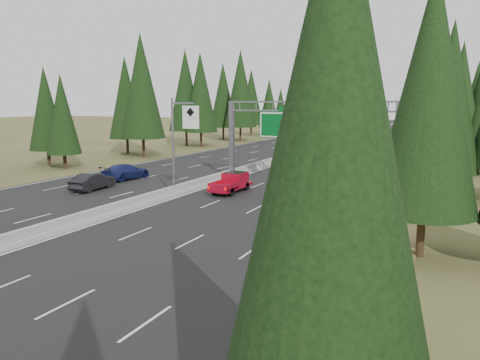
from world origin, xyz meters
TOP-DOWN VIEW (x-y plane):
  - road at (0.00, 80.00)m, footprint 32.00×260.00m
  - shoulder_right at (17.80, 80.00)m, footprint 3.60×260.00m
  - shoulder_left at (-17.80, 80.00)m, footprint 3.60×260.00m
  - median_barrier at (0.00, 80.00)m, footprint 0.70×260.00m
  - sign_gantry at (8.92, 34.88)m, footprint 16.75×0.98m
  - hov_sign_pole at (0.58, 24.97)m, footprint 2.80×0.50m
  - tree_row_right at (21.77, 76.33)m, footprint 12.17×240.37m
  - tree_row_left at (-21.94, 75.00)m, footprint 11.96×240.86m
  - silver_minivan at (13.38, 23.30)m, footprint 3.35×6.59m
  - red_pickup at (3.55, 28.85)m, footprint 1.82×5.10m
  - car_ahead_green at (7.24, 40.94)m, footprint 1.90×4.17m
  - car_ahead_dkred at (9.01, 63.52)m, footprint 1.76×4.27m
  - car_ahead_dkgrey at (12.27, 88.08)m, footprint 1.91×4.46m
  - car_ahead_white at (5.04, 90.87)m, footprint 2.93×5.66m
  - car_ahead_far at (1.50, 147.84)m, footprint 1.62×3.94m
  - car_onc_near at (-8.02, 24.17)m, footprint 1.96×4.71m
  - car_onc_blue at (-9.09, 30.00)m, footprint 2.67×5.58m
  - car_onc_white at (-1.70, 83.19)m, footprint 2.04×4.31m
  - car_onc_far at (-10.84, 85.21)m, footprint 2.41×4.84m

SIDE VIEW (x-z plane):
  - shoulder_right at x=17.80m, z-range 0.00..0.06m
  - shoulder_left at x=-17.80m, z-range 0.00..0.06m
  - road at x=0.00m, z-range 0.00..0.08m
  - median_barrier at x=0.00m, z-range -0.01..0.84m
  - car_ahead_dkgrey at x=12.27m, z-range 0.08..1.36m
  - car_onc_far at x=-10.84m, z-range 0.08..1.40m
  - car_ahead_far at x=1.50m, z-range 0.08..1.42m
  - car_ahead_dkred at x=9.01m, z-range 0.08..1.46m
  - car_ahead_green at x=7.24m, z-range 0.08..1.47m
  - car_onc_white at x=-1.70m, z-range 0.08..1.51m
  - car_onc_near at x=-8.02m, z-range 0.08..1.60m
  - car_ahead_white at x=5.04m, z-range 0.08..1.60m
  - car_onc_blue at x=-9.09m, z-range 0.08..1.65m
  - silver_minivan at x=13.38m, z-range 0.08..1.86m
  - red_pickup at x=3.55m, z-range 0.17..1.83m
  - hov_sign_pole at x=0.58m, z-range 0.72..8.72m
  - sign_gantry at x=8.92m, z-range 1.37..9.17m
  - tree_row_left at x=-21.94m, z-range -0.11..18.72m
  - tree_row_right at x=21.77m, z-range -0.01..18.91m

